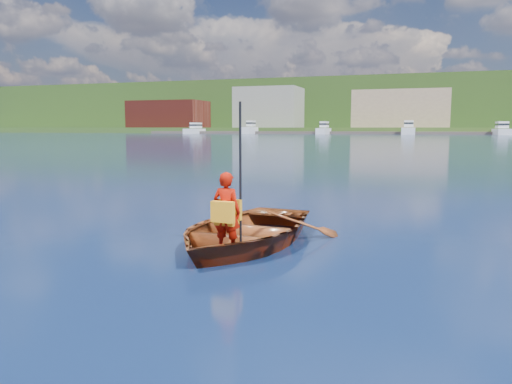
# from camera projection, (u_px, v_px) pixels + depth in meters

# --- Properties ---
(ground) EXTENTS (600.00, 600.00, 0.00)m
(ground) POSITION_uv_depth(u_px,v_px,m) (288.00, 257.00, 7.29)
(ground) COLOR #113147
(ground) RESTS_ON ground
(rowboat) EXTENTS (2.91, 3.84, 0.75)m
(rowboat) POSITION_uv_depth(u_px,v_px,m) (244.00, 231.00, 8.07)
(rowboat) COLOR brown
(rowboat) RESTS_ON ground
(child_paddler) EXTENTS (0.45, 0.36, 2.14)m
(child_paddler) POSITION_uv_depth(u_px,v_px,m) (227.00, 212.00, 7.13)
(child_paddler) COLOR #AA1003
(child_paddler) RESTS_ON ground
(shoreline) EXTENTS (400.00, 140.00, 22.00)m
(shoreline) POSITION_uv_depth(u_px,v_px,m) (418.00, 109.00, 228.84)
(shoreline) COLOR #485E2C
(shoreline) RESTS_ON ground
(dock) EXTENTS (160.03, 10.44, 0.80)m
(dock) POSITION_uv_depth(u_px,v_px,m) (397.00, 133.00, 148.22)
(dock) COLOR #4F443C
(dock) RESTS_ON ground
(waterfront_buildings) EXTENTS (202.00, 16.00, 14.00)m
(waterfront_buildings) POSITION_uv_depth(u_px,v_px,m) (392.00, 110.00, 164.12)
(waterfront_buildings) COLOR maroon
(waterfront_buildings) RESTS_ON ground
(marina_yachts) EXTENTS (141.11, 13.46, 4.41)m
(marina_yachts) POSITION_uv_depth(u_px,v_px,m) (426.00, 130.00, 141.18)
(marina_yachts) COLOR white
(marina_yachts) RESTS_ON ground
(hillside_trees) EXTENTS (312.65, 55.40, 18.67)m
(hillside_trees) POSITION_uv_depth(u_px,v_px,m) (462.00, 89.00, 234.04)
(hillside_trees) COLOR #382314
(hillside_trees) RESTS_ON ground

